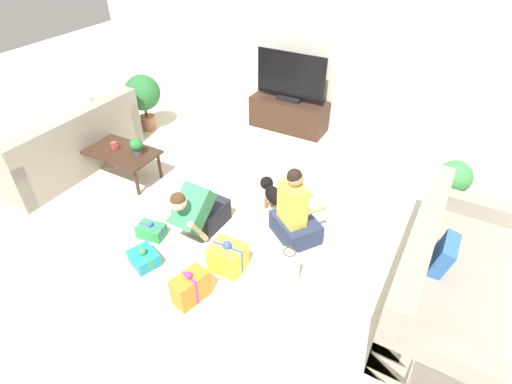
{
  "coord_description": "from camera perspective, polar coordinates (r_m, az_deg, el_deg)",
  "views": [
    {
      "loc": [
        2.12,
        -3.06,
        3.09
      ],
      "look_at": [
        0.4,
        0.01,
        0.45
      ],
      "focal_mm": 28.0,
      "sensor_mm": 36.0,
      "label": 1
    }
  ],
  "objects": [
    {
      "name": "person_kneeling",
      "position": [
        4.39,
        -8.15,
        -2.76
      ],
      "size": [
        0.36,
        0.78,
        0.75
      ],
      "rotation": [
        0.0,
        0.0,
        -0.04
      ],
      "color": "#23232D",
      "rests_on": "ground_plane"
    },
    {
      "name": "potted_plant_corner_right",
      "position": [
        5.04,
        26.23,
        1.06
      ],
      "size": [
        0.38,
        0.38,
        0.74
      ],
      "color": "#336B84",
      "rests_on": "ground_plane"
    },
    {
      "name": "tv_console",
      "position": [
        6.56,
        4.68,
        11.02
      ],
      "size": [
        1.22,
        0.46,
        0.5
      ],
      "color": "#382319",
      "rests_on": "ground_plane"
    },
    {
      "name": "wall_back",
      "position": [
        6.34,
        8.92,
        20.01
      ],
      "size": [
        8.4,
        0.06,
        2.6
      ],
      "color": "beige",
      "rests_on": "ground_plane"
    },
    {
      "name": "tv",
      "position": [
        6.33,
        4.95,
        15.76
      ],
      "size": [
        1.12,
        0.2,
        0.74
      ],
      "color": "black",
      "rests_on": "tv_console"
    },
    {
      "name": "tabletop_plant",
      "position": [
        5.32,
        -16.7,
        6.38
      ],
      "size": [
        0.17,
        0.17,
        0.22
      ],
      "color": "#4C4C51",
      "rests_on": "coffee_table"
    },
    {
      "name": "gift_box_b",
      "position": [
        4.33,
        -15.72,
        -9.06
      ],
      "size": [
        0.36,
        0.33,
        0.21
      ],
      "rotation": [
        0.0,
        0.0,
        -0.36
      ],
      "color": "teal",
      "rests_on": "ground_plane"
    },
    {
      "name": "potted_plant_corner_left",
      "position": [
        6.62,
        -15.86,
        13.18
      ],
      "size": [
        0.55,
        0.55,
        0.9
      ],
      "color": "#A36042",
      "rests_on": "ground_plane"
    },
    {
      "name": "person_sitting",
      "position": [
        4.33,
        5.54,
        -3.2
      ],
      "size": [
        0.66,
        0.63,
        0.91
      ],
      "rotation": [
        0.0,
        0.0,
        2.53
      ],
      "color": "#283351",
      "rests_on": "ground_plane"
    },
    {
      "name": "gift_bag_a",
      "position": [
        3.93,
        4.66,
        -10.67
      ],
      "size": [
        0.2,
        0.14,
        0.42
      ],
      "rotation": [
        0.0,
        0.0,
        -0.15
      ],
      "color": "white",
      "rests_on": "ground_plane"
    },
    {
      "name": "mug",
      "position": [
        5.57,
        -19.58,
        6.27
      ],
      "size": [
        0.12,
        0.08,
        0.09
      ],
      "color": "#B23D38",
      "rests_on": "coffee_table"
    },
    {
      "name": "gift_box_a",
      "position": [
        4.09,
        -4.06,
        -9.26
      ],
      "size": [
        0.34,
        0.28,
        0.37
      ],
      "rotation": [
        0.0,
        0.0,
        0.03
      ],
      "color": "yellow",
      "rests_on": "ground_plane"
    },
    {
      "name": "coffee_table",
      "position": [
        5.57,
        -19.05,
        5.34
      ],
      "size": [
        1.07,
        0.56,
        0.41
      ],
      "color": "#382319",
      "rests_on": "ground_plane"
    },
    {
      "name": "sofa_left",
      "position": [
        6.07,
        -25.09,
        5.8
      ],
      "size": [
        0.85,
        2.04,
        0.85
      ],
      "rotation": [
        0.0,
        0.0,
        -1.57
      ],
      "color": "gray",
      "rests_on": "ground_plane"
    },
    {
      "name": "gift_box_d",
      "position": [
        3.87,
        -9.35,
        -13.33
      ],
      "size": [
        0.27,
        0.38,
        0.36
      ],
      "rotation": [
        0.0,
        0.0,
        -0.25
      ],
      "color": "orange",
      "rests_on": "ground_plane"
    },
    {
      "name": "ground_plane",
      "position": [
        4.84,
        -4.26,
        -2.95
      ],
      "size": [
        16.0,
        16.0,
        0.0
      ],
      "primitive_type": "plane",
      "color": "beige"
    },
    {
      "name": "gift_box_c",
      "position": [
        4.62,
        -14.71,
        -5.37
      ],
      "size": [
        0.32,
        0.24,
        0.21
      ],
      "rotation": [
        0.0,
        0.0,
        0.17
      ],
      "color": "#2D934C",
      "rests_on": "ground_plane"
    },
    {
      "name": "dog",
      "position": [
        4.73,
        2.25,
        -0.09
      ],
      "size": [
        0.45,
        0.37,
        0.38
      ],
      "rotation": [
        0.0,
        0.0,
        4.06
      ],
      "color": "black",
      "rests_on": "ground_plane"
    },
    {
      "name": "sofa_right",
      "position": [
        4.05,
        25.14,
        -11.26
      ],
      "size": [
        0.85,
        2.04,
        0.85
      ],
      "rotation": [
        0.0,
        0.0,
        1.57
      ],
      "color": "gray",
      "rests_on": "ground_plane"
    }
  ]
}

